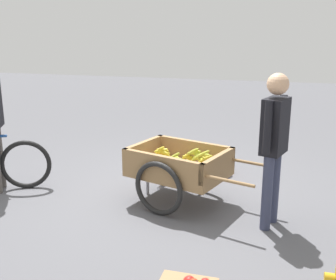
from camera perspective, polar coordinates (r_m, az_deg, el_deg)
name	(u,v)px	position (r m, az deg, el deg)	size (l,w,h in m)	color
ground_plane	(161,194)	(5.43, -0.93, -7.39)	(24.00, 24.00, 0.00)	#56565B
fruit_cart	(179,168)	(5.05, 1.56, -3.83)	(1.80, 1.23, 0.72)	#937047
vendor_person	(274,137)	(4.43, 14.30, 0.38)	(0.29, 0.54, 1.65)	#333851
plastic_bucket	(220,165)	(6.18, 7.05, -3.44)	(0.29, 0.29, 0.25)	#B21E1E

